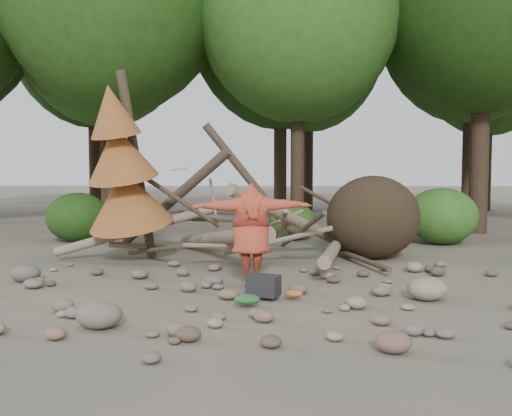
{
  "coord_description": "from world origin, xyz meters",
  "views": [
    {
      "loc": [
        0.25,
        -9.22,
        2.15
      ],
      "look_at": [
        -0.09,
        1.5,
        1.4
      ],
      "focal_mm": 40.0,
      "sensor_mm": 36.0,
      "label": 1
    }
  ],
  "objects": [
    {
      "name": "bush_mid",
      "position": [
        0.8,
        7.8,
        0.56
      ],
      "size": [
        1.4,
        1.4,
        1.12
      ],
      "primitive_type": "ellipsoid",
      "color": "#2B5A1A",
      "rests_on": "ground"
    },
    {
      "name": "dead_conifer",
      "position": [
        -3.12,
        3.37,
        2.11
      ],
      "size": [
        2.06,
        2.16,
        4.35
      ],
      "color": "#4C3F30",
      "rests_on": "ground"
    },
    {
      "name": "boulder_front_right",
      "position": [
        1.65,
        -2.67,
        0.13
      ],
      "size": [
        0.43,
        0.39,
        0.26
      ],
      "primitive_type": "ellipsoid",
      "color": "brown",
      "rests_on": "ground"
    },
    {
      "name": "boulder_front_left",
      "position": [
        -2.09,
        -1.77,
        0.19
      ],
      "size": [
        0.63,
        0.56,
        0.38
      ],
      "primitive_type": "ellipsoid",
      "color": "#6B6359",
      "rests_on": "ground"
    },
    {
      "name": "cloth_green",
      "position": [
        -0.16,
        -0.54,
        0.08
      ],
      "size": [
        0.41,
        0.34,
        0.15
      ],
      "primitive_type": "ellipsoid",
      "color": "#235927",
      "rests_on": "ground"
    },
    {
      "name": "cloth_orange",
      "position": [
        0.58,
        -0.0,
        0.05
      ],
      "size": [
        0.3,
        0.24,
        0.11
      ],
      "primitive_type": "ellipsoid",
      "color": "#B2661E",
      "rests_on": "ground"
    },
    {
      "name": "bush_right",
      "position": [
        5.0,
        7.0,
        0.8
      ],
      "size": [
        2.0,
        2.0,
        1.6
      ],
      "primitive_type": "ellipsoid",
      "color": "#356B21",
      "rests_on": "ground"
    },
    {
      "name": "frisbee_thrower",
      "position": [
        -0.16,
        0.88,
        0.98
      ],
      "size": [
        2.68,
        1.07,
        2.1
      ],
      "color": "#A63B25",
      "rests_on": "ground"
    },
    {
      "name": "backpack",
      "position": [
        0.08,
        0.01,
        0.17
      ],
      "size": [
        0.59,
        0.5,
        0.34
      ],
      "primitive_type": "cube",
      "rotation": [
        0.0,
        0.0,
        -0.37
      ],
      "color": "black",
      "rests_on": "ground"
    },
    {
      "name": "deadfall_pile",
      "position": [
        2.02,
        4.24,
        0.95
      ],
      "size": [
        8.55,
        5.24,
        3.3
      ],
      "color": "#332619",
      "rests_on": "ground"
    },
    {
      "name": "bush_left",
      "position": [
        -5.5,
        7.2,
        0.72
      ],
      "size": [
        1.8,
        1.8,
        1.44
      ],
      "primitive_type": "ellipsoid",
      "color": "#204713",
      "rests_on": "ground"
    },
    {
      "name": "boulder_mid_left",
      "position": [
        -4.45,
        1.29,
        0.17
      ],
      "size": [
        0.57,
        0.51,
        0.34
      ],
      "primitive_type": "ellipsoid",
      "color": "#615852",
      "rests_on": "ground"
    },
    {
      "name": "ground",
      "position": [
        0.0,
        0.0,
        0.0
      ],
      "size": [
        120.0,
        120.0,
        0.0
      ],
      "primitive_type": "plane",
      "color": "#514C44",
      "rests_on": "ground"
    },
    {
      "name": "boulder_mid_right",
      "position": [
        2.75,
        0.01,
        0.19
      ],
      "size": [
        0.64,
        0.58,
        0.38
      ],
      "primitive_type": "ellipsoid",
      "color": "gray",
      "rests_on": "ground"
    }
  ]
}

